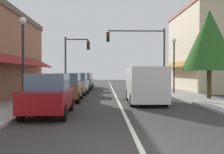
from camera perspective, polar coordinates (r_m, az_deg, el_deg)
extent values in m
plane|color=#33302D|center=(23.90, 0.40, -3.35)|extent=(80.00, 80.00, 0.00)
cube|color=#A39E99|center=(24.32, -12.68, -3.16)|extent=(2.60, 56.00, 0.12)
cube|color=#A39E99|center=(24.71, 13.27, -3.09)|extent=(2.60, 56.00, 0.12)
cube|color=silver|center=(23.90, 0.40, -3.34)|extent=(0.14, 52.00, 0.01)
cube|color=slate|center=(18.80, -20.27, -0.33)|extent=(0.08, 10.64, 1.80)
cube|color=maroon|center=(18.63, -18.51, 3.36)|extent=(1.27, 11.76, 0.73)
cube|color=slate|center=(21.86, -17.72, 7.02)|extent=(0.08, 1.10, 1.30)
cube|color=beige|center=(27.66, 18.96, 5.23)|extent=(4.09, 10.00, 7.76)
cube|color=brown|center=(28.25, 19.01, 13.50)|extent=(4.29, 10.20, 0.40)
cube|color=slate|center=(26.95, 14.98, 0.09)|extent=(0.08, 7.60, 1.80)
cube|color=olive|center=(26.79, 13.74, 2.66)|extent=(1.27, 8.40, 0.73)
cube|color=slate|center=(25.13, 16.48, 9.59)|extent=(0.08, 1.10, 1.30)
cube|color=slate|center=(29.30, 13.77, 8.37)|extent=(0.08, 1.10, 1.30)
cube|color=maroon|center=(11.41, -13.59, -4.60)|extent=(1.81, 4.14, 0.80)
cube|color=slate|center=(11.26, -13.70, -0.95)|extent=(1.56, 2.03, 0.66)
cylinder|color=black|center=(12.93, -15.93, -5.73)|extent=(0.21, 0.62, 0.62)
cylinder|color=black|center=(12.67, -8.91, -5.84)|extent=(0.21, 0.62, 0.62)
cylinder|color=black|center=(10.33, -19.35, -7.45)|extent=(0.21, 0.62, 0.62)
cylinder|color=black|center=(10.00, -10.54, -7.68)|extent=(0.21, 0.62, 0.62)
cube|color=brown|center=(16.78, -9.76, -2.79)|extent=(1.75, 4.11, 0.80)
cube|color=slate|center=(16.65, -9.82, -0.31)|extent=(1.54, 2.01, 0.66)
cylinder|color=black|center=(18.26, -11.66, -3.75)|extent=(0.21, 0.62, 0.62)
cylinder|color=black|center=(18.07, -6.70, -3.78)|extent=(0.21, 0.62, 0.62)
cylinder|color=black|center=(15.61, -13.31, -4.56)|extent=(0.21, 0.62, 0.62)
cylinder|color=black|center=(15.38, -7.50, -4.63)|extent=(0.21, 0.62, 0.62)
cube|color=#B7BABF|center=(21.73, -7.67, -1.92)|extent=(1.79, 4.13, 0.80)
cube|color=slate|center=(21.61, -7.71, 0.00)|extent=(1.56, 2.03, 0.66)
cylinder|color=black|center=(23.20, -9.20, -2.73)|extent=(0.21, 0.62, 0.62)
cylinder|color=black|center=(23.02, -5.30, -2.75)|extent=(0.21, 0.62, 0.62)
cylinder|color=black|center=(20.53, -10.33, -3.22)|extent=(0.21, 0.62, 0.62)
cylinder|color=black|center=(20.33, -5.92, -3.25)|extent=(0.21, 0.62, 0.62)
cube|color=#0F4C33|center=(26.99, -6.41, -1.35)|extent=(1.74, 4.11, 0.80)
cube|color=slate|center=(26.87, -6.42, 0.20)|extent=(1.53, 2.01, 0.66)
cylinder|color=black|center=(28.42, -7.78, -2.04)|extent=(0.20, 0.62, 0.62)
cylinder|color=black|center=(28.31, -4.59, -2.04)|extent=(0.20, 0.62, 0.62)
cylinder|color=black|center=(25.74, -8.40, -2.36)|extent=(0.20, 0.62, 0.62)
cylinder|color=black|center=(25.61, -4.87, -2.37)|extent=(0.20, 0.62, 0.62)
cube|color=silver|center=(31.57, -5.79, -1.00)|extent=(1.83, 4.14, 0.80)
cube|color=slate|center=(31.45, -5.81, 0.32)|extent=(1.57, 2.04, 0.66)
cylinder|color=black|center=(33.01, -6.93, -1.61)|extent=(0.22, 0.63, 0.62)
cylinder|color=black|center=(32.86, -4.18, -1.62)|extent=(0.22, 0.63, 0.62)
cylinder|color=black|center=(30.33, -7.53, -1.84)|extent=(0.22, 0.63, 0.62)
cylinder|color=black|center=(30.17, -4.54, -1.85)|extent=(0.22, 0.63, 0.62)
cube|color=silver|center=(15.51, 7.21, -1.40)|extent=(2.07, 5.04, 1.90)
cube|color=slate|center=(17.88, 6.20, 0.29)|extent=(1.73, 0.31, 0.84)
cube|color=black|center=(18.11, 6.12, -3.23)|extent=(1.87, 0.24, 0.24)
cylinder|color=black|center=(17.01, 3.56, -3.91)|extent=(0.26, 0.73, 0.72)
cylinder|color=black|center=(17.23, 9.44, -3.86)|extent=(0.26, 0.73, 0.72)
cylinder|color=black|center=(13.94, 4.44, -5.00)|extent=(0.26, 0.73, 0.72)
cylinder|color=black|center=(14.20, 11.58, -4.91)|extent=(0.26, 0.73, 0.72)
cylinder|color=#333333|center=(25.15, 11.37, 3.66)|extent=(0.18, 0.18, 5.98)
cylinder|color=#333333|center=(24.96, 5.33, 10.02)|extent=(5.32, 0.12, 0.12)
cube|color=black|center=(24.52, -0.87, 8.77)|extent=(0.30, 0.24, 0.90)
sphere|color=red|center=(24.43, -0.87, 9.46)|extent=(0.20, 0.20, 0.20)
sphere|color=#3D2D0C|center=(24.39, -0.87, 8.81)|extent=(0.20, 0.20, 0.20)
sphere|color=#0C3316|center=(24.35, -0.87, 8.15)|extent=(0.20, 0.20, 0.20)
cylinder|color=#333333|center=(26.74, -10.15, 2.89)|extent=(0.18, 0.18, 5.41)
cylinder|color=#333333|center=(26.79, -7.69, 8.16)|extent=(2.31, 0.12, 0.12)
cube|color=black|center=(26.45, -5.22, 6.95)|extent=(0.30, 0.24, 0.90)
sphere|color=red|center=(26.35, -5.24, 7.59)|extent=(0.20, 0.20, 0.20)
sphere|color=#3D2D0C|center=(26.32, -5.24, 6.98)|extent=(0.20, 0.20, 0.20)
sphere|color=#0C3316|center=(26.29, -5.24, 6.37)|extent=(0.20, 0.20, 0.20)
cylinder|color=black|center=(13.62, -18.90, 2.12)|extent=(0.12, 0.12, 4.19)
sphere|color=white|center=(13.86, -18.95, 11.58)|extent=(0.36, 0.36, 0.36)
cylinder|color=black|center=(22.11, 13.42, 1.81)|extent=(0.12, 0.12, 4.27)
sphere|color=white|center=(22.26, 13.44, 7.78)|extent=(0.36, 0.36, 0.36)
cylinder|color=#4C331E|center=(18.41, 20.48, -0.81)|extent=(0.30, 0.30, 2.51)
cone|color=#285B21|center=(18.53, 20.53, 7.58)|extent=(3.63, 3.63, 3.99)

